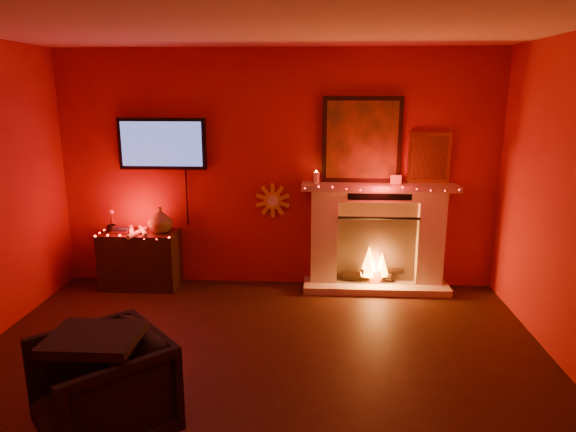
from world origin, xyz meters
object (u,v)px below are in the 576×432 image
object	(u,v)px
tv	(162,144)
console_table	(142,255)
sunburst_clock	(273,201)
fireplace	(376,227)
armchair	(103,389)

from	to	relation	value
tv	console_table	xyz separation A→B (m)	(-0.26, -0.19, -1.27)
tv	sunburst_clock	bearing A→B (deg)	1.24
fireplace	tv	bearing A→B (deg)	178.50
sunburst_clock	armchair	size ratio (longest dim) A/B	0.51
console_table	fireplace	bearing A→B (deg)	2.74
sunburst_clock	console_table	bearing A→B (deg)	-171.69
armchair	console_table	bearing A→B (deg)	151.16
tv	sunburst_clock	distance (m)	1.41
fireplace	sunburst_clock	xyz separation A→B (m)	(-1.19, 0.09, 0.28)
tv	console_table	world-z (taller)	tv
armchair	sunburst_clock	bearing A→B (deg)	120.93
tv	sunburst_clock	world-z (taller)	tv
tv	armchair	size ratio (longest dim) A/B	1.60
tv	sunburst_clock	xyz separation A→B (m)	(1.25, 0.03, -0.65)
tv	sunburst_clock	size ratio (longest dim) A/B	3.10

